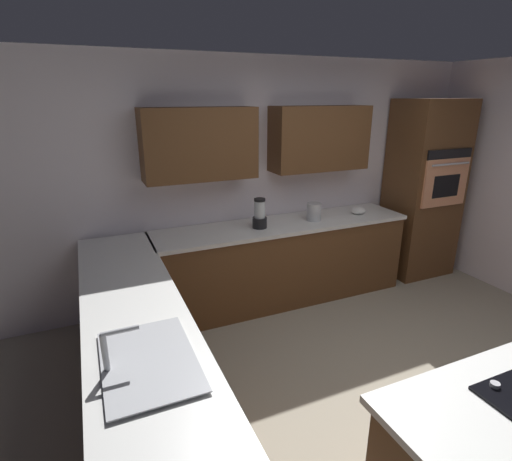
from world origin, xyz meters
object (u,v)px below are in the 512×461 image
sink_unit (147,360)px  mixing_bowl (358,210)px  wall_oven (423,190)px  blender (260,215)px  kettle (314,212)px

sink_unit → mixing_bowl: (-2.68, -1.79, 0.03)m
wall_oven → blender: size_ratio=6.97×
mixing_bowl → wall_oven: bearing=-178.1°
sink_unit → mixing_bowl: 3.22m
blender → kettle: blender is taller
wall_oven → blender: 2.25m
wall_oven → blender: bearing=0.8°
wall_oven → blender: (2.25, 0.03, -0.05)m
blender → kettle: 0.65m
kettle → mixing_bowl: bearing=180.0°
blender → kettle: size_ratio=1.60×
blender → sink_unit: bearing=51.4°
sink_unit → kettle: 2.74m
wall_oven → sink_unit: bearing=26.3°
blender → mixing_bowl: bearing=180.0°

